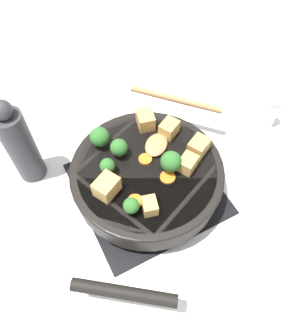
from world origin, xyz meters
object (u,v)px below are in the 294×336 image
Objects in this scene: wooden_spoon at (168,118)px; salt_shaker at (271,113)px; pepper_mill at (20,145)px; skillet_pan at (147,176)px.

wooden_spoon reaches higher than salt_shaker.
pepper_mill is 0.63m from salt_shaker.
wooden_spoon is 2.74× the size of salt_shaker.
skillet_pan is 0.15m from wooden_spoon.
wooden_spoon reaches higher than skillet_pan.
wooden_spoon is 1.01× the size of pepper_mill.
pepper_mill is (0.33, -0.07, 0.01)m from wooden_spoon.
pepper_mill is at bearing -12.84° from salt_shaker.
pepper_mill is at bearing -12.00° from wooden_spoon.
pepper_mill is 2.71× the size of salt_shaker.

